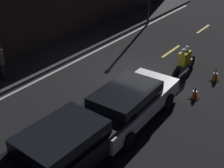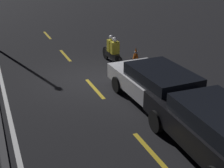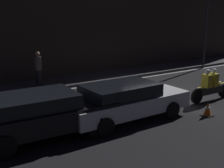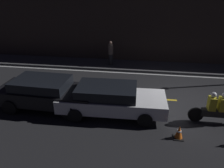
{
  "view_description": "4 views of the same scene",
  "coord_description": "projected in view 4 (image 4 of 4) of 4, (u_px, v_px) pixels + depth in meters",
  "views": [
    {
      "loc": [
        -10.88,
        -6.62,
        6.61
      ],
      "look_at": [
        -2.43,
        -0.41,
        0.77
      ],
      "focal_mm": 50.0,
      "sensor_mm": 36.0,
      "label": 1
    },
    {
      "loc": [
        -11.44,
        3.58,
        4.89
      ],
      "look_at": [
        -3.44,
        0.28,
        1.2
      ],
      "focal_mm": 50.0,
      "sensor_mm": 36.0,
      "label": 2
    },
    {
      "loc": [
        -9.1,
        -10.07,
        3.89
      ],
      "look_at": [
        -2.4,
        0.2,
        0.83
      ],
      "focal_mm": 50.0,
      "sensor_mm": 36.0,
      "label": 3
    },
    {
      "loc": [
        -1.8,
        -9.79,
        5.21
      ],
      "look_at": [
        -3.21,
        -0.13,
        0.74
      ],
      "focal_mm": 35.0,
      "sensor_mm": 36.0,
      "label": 4
    }
  ],
  "objects": [
    {
      "name": "ground_plane",
      "position": [
        177.0,
        100.0,
        10.74
      ],
      "size": [
        56.0,
        56.0,
        0.0
      ],
      "primitive_type": "plane",
      "color": "black"
    },
    {
      "name": "lane_dash_c",
      "position": [
        156.0,
        99.0,
        10.87
      ],
      "size": [
        2.0,
        0.14,
        0.01
      ],
      "color": "gold",
      "rests_on": "ground"
    },
    {
      "name": "traffic_cone_near",
      "position": [
        179.0,
        132.0,
        8.02
      ],
      "size": [
        0.37,
        0.37,
        0.53
      ],
      "color": "black",
      "rests_on": "ground"
    },
    {
      "name": "lane_dash_b",
      "position": [
        69.0,
        93.0,
        11.47
      ],
      "size": [
        2.0,
        0.14,
        0.01
      ],
      "color": "gold",
      "rests_on": "ground"
    },
    {
      "name": "sedan_white",
      "position": [
        111.0,
        99.0,
        9.43
      ],
      "size": [
        4.63,
        2.0,
        1.31
      ],
      "rotation": [
        0.0,
        0.0,
        0.02
      ],
      "color": "silver",
      "rests_on": "ground"
    },
    {
      "name": "motorcycle",
      "position": [
        217.0,
        109.0,
        8.77
      ],
      "size": [
        2.31,
        0.36,
        1.38
      ],
      "rotation": [
        0.0,
        0.0,
        0.0
      ],
      "color": "black",
      "rests_on": "ground"
    },
    {
      "name": "pedestrian",
      "position": [
        111.0,
        53.0,
        14.8
      ],
      "size": [
        0.34,
        0.34,
        1.67
      ],
      "color": "black",
      "rests_on": "raised_curb"
    },
    {
      "name": "raised_curb",
      "position": [
        169.0,
        67.0,
        14.83
      ],
      "size": [
        28.0,
        2.08,
        0.11
      ],
      "color": "#424244",
      "rests_on": "ground"
    },
    {
      "name": "van_black",
      "position": [
        46.0,
        92.0,
        9.9
      ],
      "size": [
        4.46,
        2.09,
        1.39
      ],
      "rotation": [
        0.0,
        0.0,
        -0.03
      ],
      "color": "black",
      "rests_on": "ground"
    },
    {
      "name": "lane_solid_kerb",
      "position": [
        170.0,
        75.0,
        13.69
      ],
      "size": [
        25.2,
        0.14,
        0.01
      ],
      "color": "silver",
      "rests_on": "ground"
    },
    {
      "name": "building_front",
      "position": [
        171.0,
        26.0,
        14.84
      ],
      "size": [
        28.0,
        0.3,
        5.2
      ],
      "color": "#382D28",
      "rests_on": "ground"
    }
  ]
}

